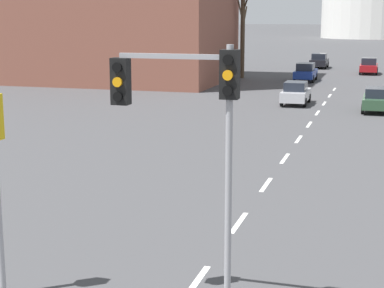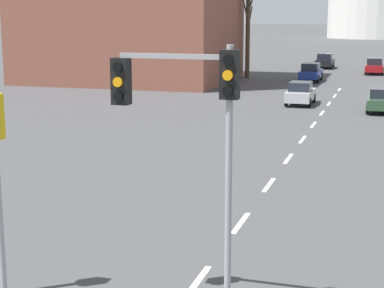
{
  "view_description": "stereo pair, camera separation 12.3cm",
  "coord_description": "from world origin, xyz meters",
  "px_view_note": "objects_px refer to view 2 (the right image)",
  "views": [
    {
      "loc": [
        3.87,
        -5.86,
        6.05
      ],
      "look_at": [
        0.31,
        6.01,
        3.54
      ],
      "focal_mm": 60.0,
      "sensor_mm": 36.0,
      "label": 1
    },
    {
      "loc": [
        3.99,
        -5.82,
        6.05
      ],
      "look_at": [
        0.31,
        6.01,
        3.54
      ],
      "focal_mm": 60.0,
      "sensor_mm": 36.0,
      "label": 2
    }
  ],
  "objects_px": {
    "sedan_mid_centre": "(383,100)",
    "sedan_far_right": "(325,61)",
    "sedan_near_left": "(311,72)",
    "sedan_far_left": "(375,66)",
    "sedan_near_right": "(301,93)",
    "traffic_signal_centre_tall": "(191,110)"
  },
  "relations": [
    {
      "from": "sedan_far_right",
      "to": "sedan_far_left",
      "type": "bearing_deg",
      "value": -47.05
    },
    {
      "from": "traffic_signal_centre_tall",
      "to": "sedan_near_right",
      "type": "distance_m",
      "value": 31.83
    },
    {
      "from": "sedan_near_left",
      "to": "sedan_far_right",
      "type": "distance_m",
      "value": 15.23
    },
    {
      "from": "traffic_signal_centre_tall",
      "to": "sedan_near_left",
      "type": "xyz_separation_m",
      "value": [
        -3.29,
        47.44,
        -3.32
      ]
    },
    {
      "from": "traffic_signal_centre_tall",
      "to": "sedan_far_left",
      "type": "bearing_deg",
      "value": 87.89
    },
    {
      "from": "traffic_signal_centre_tall",
      "to": "sedan_far_right",
      "type": "height_order",
      "value": "traffic_signal_centre_tall"
    },
    {
      "from": "sedan_near_right",
      "to": "sedan_far_left",
      "type": "relative_size",
      "value": 0.96
    },
    {
      "from": "traffic_signal_centre_tall",
      "to": "sedan_near_right",
      "type": "xyz_separation_m",
      "value": [
        -2.05,
        31.58,
        -3.39
      ]
    },
    {
      "from": "sedan_near_right",
      "to": "sedan_mid_centre",
      "type": "height_order",
      "value": "sedan_near_right"
    },
    {
      "from": "sedan_far_left",
      "to": "sedan_far_right",
      "type": "relative_size",
      "value": 0.93
    },
    {
      "from": "sedan_near_left",
      "to": "sedan_near_right",
      "type": "height_order",
      "value": "sedan_near_left"
    },
    {
      "from": "sedan_near_right",
      "to": "sedan_far_right",
      "type": "bearing_deg",
      "value": 92.78
    },
    {
      "from": "sedan_near_right",
      "to": "sedan_near_left",
      "type": "bearing_deg",
      "value": 94.46
    },
    {
      "from": "sedan_near_left",
      "to": "sedan_near_right",
      "type": "distance_m",
      "value": 15.91
    },
    {
      "from": "sedan_near_left",
      "to": "sedan_far_right",
      "type": "xyz_separation_m",
      "value": [
        -0.27,
        15.22,
        -0.01
      ]
    },
    {
      "from": "sedan_near_right",
      "to": "sedan_mid_centre",
      "type": "xyz_separation_m",
      "value": [
        5.45,
        -1.94,
        -0.0
      ]
    },
    {
      "from": "sedan_mid_centre",
      "to": "sedan_far_right",
      "type": "bearing_deg",
      "value": 101.9
    },
    {
      "from": "sedan_mid_centre",
      "to": "sedan_far_right",
      "type": "distance_m",
      "value": 33.75
    },
    {
      "from": "sedan_mid_centre",
      "to": "sedan_far_left",
      "type": "distance_m",
      "value": 26.99
    },
    {
      "from": "sedan_near_left",
      "to": "sedan_mid_centre",
      "type": "xyz_separation_m",
      "value": [
        6.68,
        -17.8,
        -0.08
      ]
    },
    {
      "from": "traffic_signal_centre_tall",
      "to": "sedan_near_right",
      "type": "bearing_deg",
      "value": 93.72
    },
    {
      "from": "sedan_near_left",
      "to": "sedan_far_left",
      "type": "distance_m",
      "value": 10.62
    }
  ]
}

